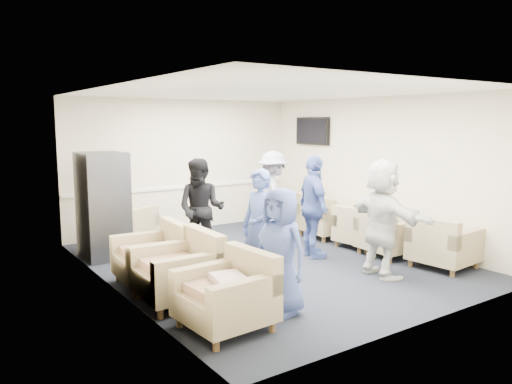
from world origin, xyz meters
TOP-DOWN VIEW (x-y plane):
  - floor at (0.00, 0.00)m, footprint 6.00×6.00m
  - ceiling at (0.00, 0.00)m, footprint 6.00×6.00m
  - back_wall at (0.00, 3.00)m, footprint 5.00×0.02m
  - front_wall at (0.00, -3.00)m, footprint 5.00×0.02m
  - left_wall at (-2.50, 0.00)m, footprint 0.02×6.00m
  - right_wall at (2.50, 0.00)m, footprint 0.02×6.00m
  - chair_rail at (0.00, 2.98)m, footprint 4.98×0.04m
  - tv at (2.44, 1.80)m, footprint 0.10×1.00m
  - armchair_left_near at (-1.89, -1.89)m, footprint 0.95×0.95m
  - armchair_left_mid at (-1.96, -0.84)m, footprint 0.96×0.96m
  - armchair_left_far at (-1.94, 0.00)m, footprint 0.95×0.95m
  - armchair_right_near at (1.98, -1.80)m, footprint 0.94×0.94m
  - armchair_right_midnear at (1.86, -0.83)m, footprint 0.90×0.90m
  - armchair_right_midfar at (1.91, -0.18)m, footprint 0.89×0.89m
  - armchair_right_far at (1.93, 0.80)m, footprint 0.96×0.96m
  - armchair_corner at (-1.45, 2.25)m, footprint 1.02×1.02m
  - vending_machine at (-2.09, 1.77)m, footprint 0.71×0.83m
  - backpack at (-1.44, -0.90)m, footprint 0.33×0.27m
  - pillow at (-1.90, -1.89)m, footprint 0.40×0.48m
  - person_front_left at (-1.17, -1.85)m, footprint 0.65×0.83m
  - person_mid_left at (-0.75, -0.81)m, footprint 0.50×0.65m
  - person_back_left at (-0.80, 0.78)m, footprint 1.01×1.01m
  - person_back_right at (1.00, 1.25)m, footprint 0.86×1.21m
  - person_mid_right at (0.76, -0.20)m, footprint 0.72×1.08m
  - person_front_right at (0.91, -1.55)m, footprint 0.75×1.66m

SIDE VIEW (x-z plane):
  - floor at x=0.00m, z-range 0.00..0.00m
  - backpack at x=-1.44m, z-range 0.01..0.50m
  - armchair_corner at x=-1.45m, z-range 0.00..0.61m
  - armchair_right_midfar at x=1.91m, z-range 0.00..0.64m
  - armchair_right_midnear at x=1.86m, z-range 0.00..0.69m
  - armchair_right_near at x=1.98m, z-range 0.00..0.69m
  - armchair_left_near at x=-1.89m, z-range 0.00..0.71m
  - armchair_right_far at x=1.93m, z-range 0.00..0.71m
  - armchair_left_far at x=-1.94m, z-range 0.00..0.72m
  - armchair_left_mid at x=-1.96m, z-range 0.00..0.75m
  - pillow at x=-1.90m, z-range 0.47..0.60m
  - person_front_left at x=-1.17m, z-range 0.00..1.50m
  - person_mid_left at x=-0.75m, z-range 0.00..1.61m
  - person_back_left at x=-0.80m, z-range 0.00..1.66m
  - person_back_right at x=1.00m, z-range 0.00..1.69m
  - person_mid_right at x=0.76m, z-range 0.00..1.70m
  - person_front_right at x=0.91m, z-range 0.00..1.72m
  - vending_machine at x=-2.09m, z-range 0.00..1.75m
  - chair_rail at x=0.00m, z-range 0.87..0.93m
  - back_wall at x=0.00m, z-range 0.00..2.70m
  - front_wall at x=0.00m, z-range 0.00..2.70m
  - left_wall at x=-2.50m, z-range 0.00..2.70m
  - right_wall at x=2.50m, z-range 0.00..2.70m
  - tv at x=2.44m, z-range 1.76..2.34m
  - ceiling at x=0.00m, z-range 2.70..2.70m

